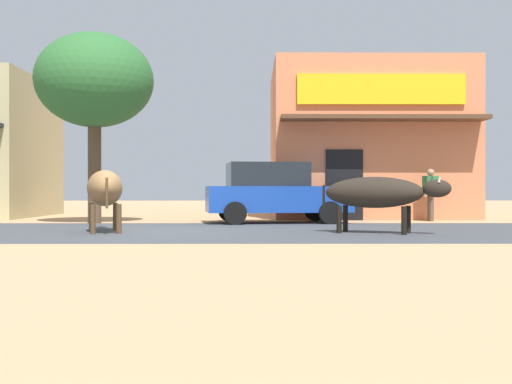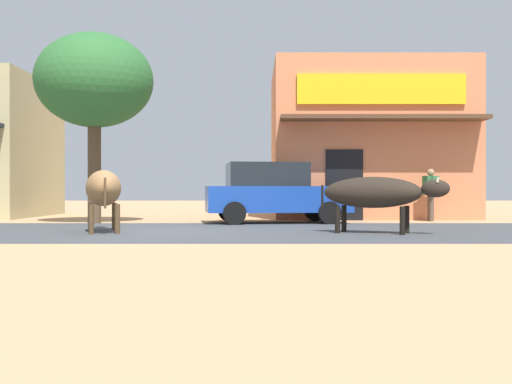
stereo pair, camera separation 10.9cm
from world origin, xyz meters
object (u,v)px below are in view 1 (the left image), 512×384
cow_near_brown (105,189)px  pedestrian_by_shop (431,191)px  parked_hatchback_car (274,192)px  roadside_tree (94,81)px  cow_far_dark (377,193)px

cow_near_brown → pedestrian_by_shop: pedestrian_by_shop is taller
parked_hatchback_car → pedestrian_by_shop: 4.63m
parked_hatchback_car → pedestrian_by_shop: parked_hatchback_car is taller
roadside_tree → pedestrian_by_shop: size_ratio=3.41×
parked_hatchback_car → cow_far_dark: bearing=-65.1°
cow_far_dark → pedestrian_by_shop: 5.75m
roadside_tree → cow_near_brown: (1.11, -3.60, -2.91)m
parked_hatchback_car → cow_far_dark: (1.98, -4.27, -0.00)m
roadside_tree → parked_hatchback_car: 5.73m
roadside_tree → parked_hatchback_car: bearing=2.2°
cow_near_brown → pedestrian_by_shop: size_ratio=1.67×
cow_near_brown → roadside_tree: bearing=107.1°
roadside_tree → cow_near_brown: roadside_tree is taller
cow_near_brown → cow_far_dark: bearing=-4.8°
parked_hatchback_car → cow_near_brown: bearing=-134.9°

